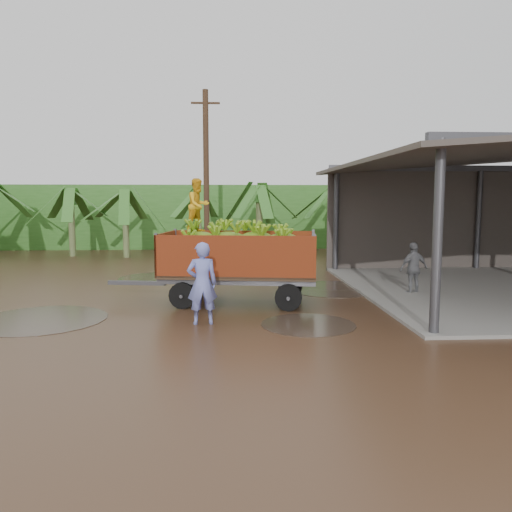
{
  "coord_description": "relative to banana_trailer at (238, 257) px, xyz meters",
  "views": [
    {
      "loc": [
        1.07,
        -13.48,
        2.8
      ],
      "look_at": [
        1.87,
        0.36,
        1.22
      ],
      "focal_mm": 35.0,
      "sensor_mm": 36.0,
      "label": 1
    }
  ],
  "objects": [
    {
      "name": "ground",
      "position": [
        -1.36,
        0.13,
        -1.25
      ],
      "size": [
        100.0,
        100.0,
        0.0
      ],
      "primitive_type": "plane",
      "color": "black",
      "rests_on": "ground"
    },
    {
      "name": "hedge_north",
      "position": [
        -3.36,
        16.13,
        0.55
      ],
      "size": [
        22.0,
        3.0,
        3.6
      ],
      "primitive_type": "cube",
      "color": "#2D661E",
      "rests_on": "ground"
    },
    {
      "name": "banana_trailer",
      "position": [
        0.0,
        0.0,
        0.0
      ],
      "size": [
        5.8,
        2.6,
        3.37
      ],
      "rotation": [
        0.0,
        0.0,
        -0.15
      ],
      "color": "#A43717",
      "rests_on": "ground"
    },
    {
      "name": "man_blue",
      "position": [
        -0.86,
        -2.29,
        -0.32
      ],
      "size": [
        0.73,
        0.53,
        1.86
      ],
      "primitive_type": "imported",
      "rotation": [
        0.0,
        0.0,
        3.27
      ],
      "color": "#707ACD",
      "rests_on": "ground"
    },
    {
      "name": "man_grey",
      "position": [
        5.18,
        0.86,
        -0.47
      ],
      "size": [
        0.98,
        0.61,
        1.55
      ],
      "primitive_type": "imported",
      "rotation": [
        0.0,
        0.0,
        3.42
      ],
      "color": "slate",
      "rests_on": "ground"
    },
    {
      "name": "utility_pole",
      "position": [
        -1.15,
        8.04,
        2.47
      ],
      "size": [
        1.2,
        0.24,
        7.33
      ],
      "color": "#47301E",
      "rests_on": "ground"
    },
    {
      "name": "banana_plants",
      "position": [
        -5.15,
        8.73,
        0.56
      ],
      "size": [
        23.65,
        16.87,
        3.95
      ],
      "color": "#2D661E",
      "rests_on": "ground"
    }
  ]
}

